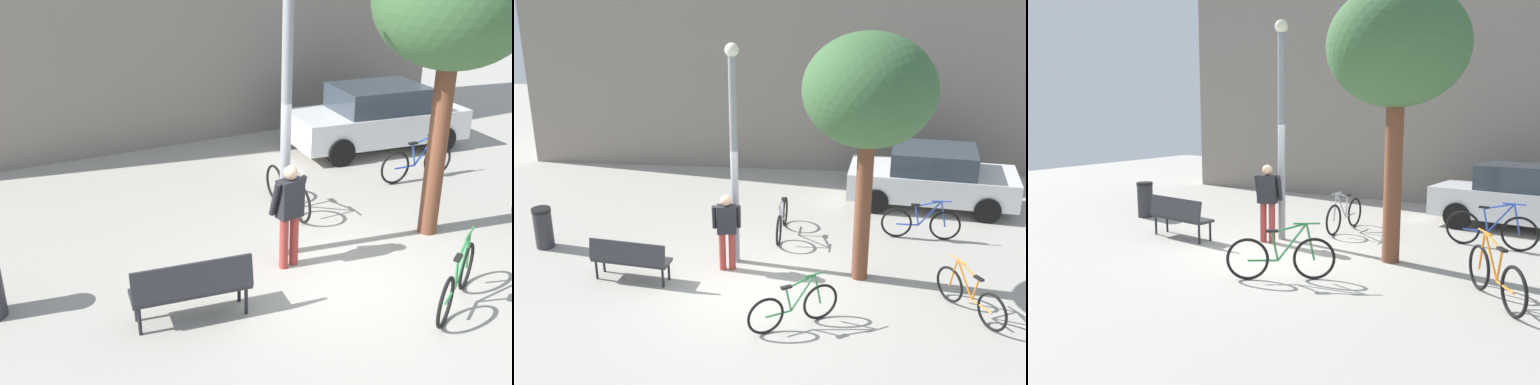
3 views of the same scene
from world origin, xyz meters
The scene contains 12 objects.
ground_plane centered at (0.00, 0.00, 0.00)m, with size 36.00×36.00×0.00m, color #A8A399.
building_facade centered at (0.00, 8.09, 4.22)m, with size 15.24×2.00×8.45m, color gray.
lamppost centered at (-0.50, 1.06, 2.58)m, with size 0.28×0.28×4.66m.
person_by_lamppost centered at (-0.63, 0.69, 0.97)m, with size 0.62×0.35×1.67m.
park_bench centered at (-2.50, -0.01, 0.55)m, with size 1.65×0.69×0.92m.
plaza_tree centered at (2.12, 0.60, 3.85)m, with size 2.51×2.51×4.97m.
bicycle_blue centered at (3.59, 2.58, 0.38)m, with size 1.81×0.14×0.97m.
bicycle_orange centered at (4.08, -0.63, 0.38)m, with size 1.01×1.56×0.97m.
bicycle_green centered at (0.89, -1.32, 0.38)m, with size 1.57×0.98×0.97m.
bicycle_silver centered at (0.38, 2.48, 0.38)m, with size 0.15×1.81×0.97m.
parked_car_white centered at (4.08, 4.65, 0.77)m, with size 4.38×2.22×1.55m.
trash_bin centered at (-4.89, 1.35, 0.47)m, with size 0.42×0.42×0.94m.
Camera 2 is at (1.39, -11.28, 6.53)m, focal length 45.48 mm.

